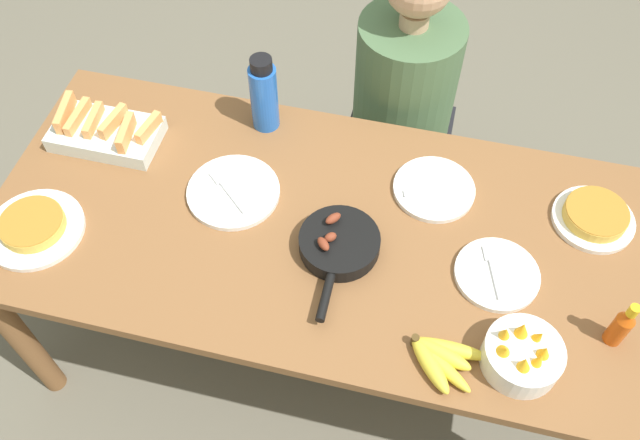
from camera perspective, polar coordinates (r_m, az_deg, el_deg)
name	(u,v)px	position (r m, az deg, el deg)	size (l,w,h in m)	color
ground_plane	(320,342)	(2.50, 0.00, -10.25)	(14.00, 14.00, 0.00)	#666051
dining_table	(320,245)	(1.93, 0.00, -2.08)	(1.84, 0.85, 0.74)	brown
banana_bunch	(440,357)	(1.67, 10.07, -11.33)	(0.20, 0.15, 0.04)	yellow
melon_tray	(106,132)	(2.13, -17.61, 7.11)	(0.32, 0.18, 0.10)	silver
skillet	(339,245)	(1.79, 1.59, -2.09)	(0.22, 0.35, 0.08)	black
frittata_plate_center	(34,227)	(1.99, -22.96, -0.53)	(0.27, 0.27, 0.05)	white
frittata_plate_side	(595,216)	(2.00, 22.12, 0.29)	(0.22, 0.22, 0.05)	white
empty_plate_near_front	(233,192)	(1.93, -7.31, 2.37)	(0.26, 0.26, 0.02)	white
empty_plate_far_left	(434,189)	(1.95, 9.57, 2.58)	(0.23, 0.23, 0.02)	white
empty_plate_far_right	(497,274)	(1.82, 14.67, -4.45)	(0.22, 0.22, 0.02)	white
fruit_bowl_mango	(522,355)	(1.69, 16.66, -10.83)	(0.19, 0.19, 0.13)	white
water_bottle	(264,95)	(2.02, -4.75, 10.47)	(0.08, 0.08, 0.25)	blue
hot_sauce_bottle	(622,326)	(1.78, 24.05, -8.13)	(0.05, 0.05, 0.16)	#C64C0F
person_figure	(399,129)	(2.44, 6.68, 7.62)	(0.37, 0.37, 1.19)	black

